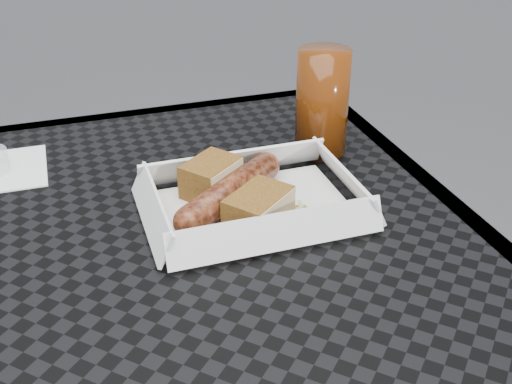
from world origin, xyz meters
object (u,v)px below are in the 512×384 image
food_tray (253,209)px  drink_glass (322,102)px  patio_table (134,317)px  bratwurst (230,192)px

food_tray → drink_glass: 0.20m
patio_table → food_tray: size_ratio=3.64×
patio_table → drink_glass: (0.29, 0.18, 0.15)m
food_tray → bratwurst: bratwurst is taller
food_tray → drink_glass: drink_glass is taller
bratwurst → drink_glass: size_ratio=1.09×
food_tray → drink_glass: (0.14, 0.12, 0.07)m
patio_table → food_tray: food_tray is taller
bratwurst → patio_table: bearing=-152.8°
food_tray → bratwurst: size_ratio=1.42×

